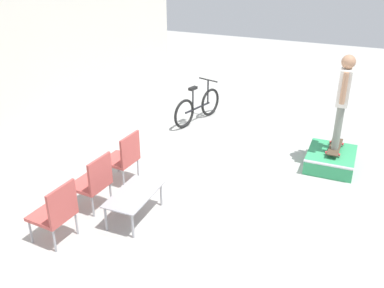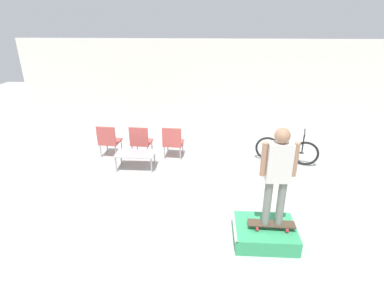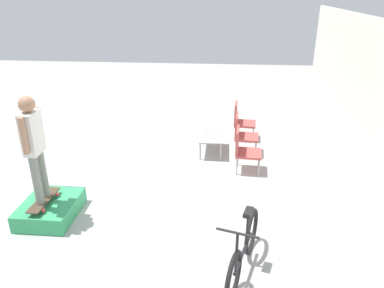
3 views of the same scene
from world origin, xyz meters
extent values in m
plane|color=#A8A8A3|center=(0.00, 0.00, 0.00)|extent=(24.00, 24.00, 0.00)
cube|color=white|center=(0.00, 4.29, 1.50)|extent=(12.00, 0.06, 3.00)
cube|color=#339E60|center=(1.34, -1.38, 0.14)|extent=(1.05, 0.85, 0.28)
cylinder|color=#B7B7BC|center=(0.82, -1.38, 0.28)|extent=(0.05, 0.85, 0.05)
cube|color=#473828|center=(1.44, -1.41, 0.37)|extent=(0.80, 0.22, 0.02)
cylinder|color=red|center=(1.68, -1.30, 0.33)|extent=(0.05, 0.03, 0.05)
cylinder|color=red|center=(1.68, -1.53, 0.33)|extent=(0.05, 0.03, 0.05)
cylinder|color=red|center=(1.19, -1.29, 0.33)|extent=(0.05, 0.03, 0.05)
cylinder|color=red|center=(1.19, -1.52, 0.33)|extent=(0.05, 0.03, 0.05)
cylinder|color=gray|center=(1.33, -1.41, 0.79)|extent=(0.13, 0.13, 0.82)
cylinder|color=gray|center=(1.55, -1.41, 0.79)|extent=(0.13, 0.13, 0.82)
cube|color=silver|center=(1.44, -1.41, 1.53)|extent=(0.39, 0.21, 0.65)
cylinder|color=#A87A5B|center=(1.20, -1.42, 1.58)|extent=(0.09, 0.09, 0.55)
cylinder|color=#A87A5B|center=(1.68, -1.40, 1.58)|extent=(0.09, 0.09, 0.55)
sphere|color=#A87A5B|center=(1.44, -1.41, 1.97)|extent=(0.24, 0.24, 0.24)
cube|color=#9E9EA3|center=(-1.52, 1.18, 0.41)|extent=(1.00, 0.55, 0.02)
cylinder|color=#9E9EA3|center=(-1.97, 0.95, 0.20)|extent=(0.04, 0.04, 0.40)
cylinder|color=#9E9EA3|center=(-1.07, 0.95, 0.20)|extent=(0.04, 0.04, 0.40)
cylinder|color=#9E9EA3|center=(-1.97, 1.40, 0.20)|extent=(0.04, 0.04, 0.40)
cylinder|color=#9E9EA3|center=(-1.07, 1.40, 0.20)|extent=(0.04, 0.04, 0.40)
cylinder|color=#99999E|center=(-2.17, 2.18, 0.18)|extent=(0.03, 0.03, 0.37)
cylinder|color=#99999E|center=(-2.61, 2.21, 0.18)|extent=(0.03, 0.03, 0.37)
cylinder|color=#99999E|center=(-2.21, 1.74, 0.18)|extent=(0.03, 0.03, 0.37)
cylinder|color=#99999E|center=(-2.64, 1.77, 0.18)|extent=(0.03, 0.03, 0.37)
cube|color=#B74C47|center=(-2.41, 1.97, 0.39)|extent=(0.56, 0.56, 0.05)
cube|color=#B74C47|center=(-2.43, 1.74, 0.67)|extent=(0.52, 0.08, 0.49)
cylinder|color=#99999E|center=(-1.28, 2.18, 0.18)|extent=(0.03, 0.03, 0.37)
cylinder|color=#99999E|center=(-1.72, 2.21, 0.18)|extent=(0.03, 0.03, 0.37)
cylinder|color=#99999E|center=(-1.32, 1.74, 0.18)|extent=(0.03, 0.03, 0.37)
cylinder|color=#99999E|center=(-1.75, 1.77, 0.18)|extent=(0.03, 0.03, 0.37)
cube|color=#B74C47|center=(-1.52, 1.97, 0.39)|extent=(0.56, 0.56, 0.05)
cube|color=#B74C47|center=(-1.54, 1.74, 0.67)|extent=(0.52, 0.08, 0.49)
cylinder|color=#99999E|center=(-0.39, 2.18, 0.18)|extent=(0.03, 0.03, 0.37)
cylinder|color=#99999E|center=(-0.83, 2.21, 0.18)|extent=(0.03, 0.03, 0.37)
cylinder|color=#99999E|center=(-0.42, 1.74, 0.18)|extent=(0.03, 0.03, 0.37)
cylinder|color=#99999E|center=(-0.86, 1.77, 0.18)|extent=(0.03, 0.03, 0.37)
cube|color=#B74C47|center=(-0.63, 1.97, 0.39)|extent=(0.56, 0.56, 0.05)
cube|color=#B74C47|center=(-0.64, 1.74, 0.67)|extent=(0.52, 0.08, 0.49)
torus|color=black|center=(2.87, 1.62, 0.33)|extent=(0.65, 0.24, 0.66)
torus|color=black|center=(1.94, 1.89, 0.33)|extent=(0.65, 0.24, 0.66)
cylinder|color=black|center=(2.41, 1.75, 0.33)|extent=(0.85, 0.28, 0.04)
cylinder|color=black|center=(2.24, 1.80, 0.57)|extent=(0.04, 0.04, 0.48)
cube|color=black|center=(2.24, 1.80, 0.85)|extent=(0.24, 0.16, 0.06)
cylinder|color=black|center=(2.78, 1.65, 0.62)|extent=(0.04, 0.04, 0.57)
cylinder|color=black|center=(2.78, 1.65, 0.91)|extent=(0.17, 0.51, 0.03)
camera|label=1|loc=(-6.18, -1.74, 3.86)|focal=40.00mm
camera|label=2|loc=(0.34, -5.63, 3.58)|focal=28.00mm
camera|label=3|loc=(6.40, 1.43, 3.56)|focal=35.00mm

